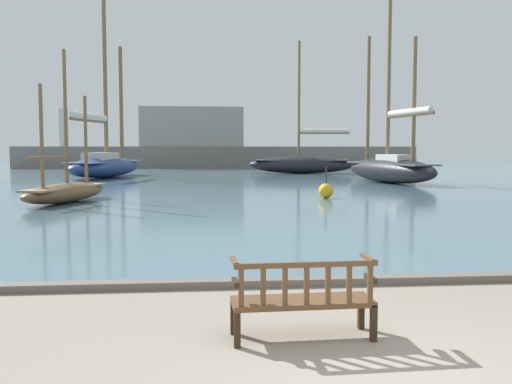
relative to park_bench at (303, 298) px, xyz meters
The scene contains 9 objects.
harbor_water 42.64m from the park_bench, 89.28° to the left, with size 100.00×80.00×0.08m, color slate.
quay_edge_kerb 2.58m from the park_bench, 77.87° to the left, with size 40.00×0.30×0.12m, color #675F54.
park_bench is the anchor object (origin of this frame).
sailboat_centre_channel 35.59m from the park_bench, 103.01° to the left, with size 5.33×10.18×13.21m.
sailboat_nearest_port 39.90m from the park_bench, 80.16° to the left, with size 8.75×3.75×10.57m.
sailboat_outer_port 17.20m from the park_bench, 111.68° to the left, with size 2.92×5.37×5.78m.
sailboat_far_starboard 28.58m from the park_bench, 69.62° to the left, with size 3.98×9.61×11.78m.
channel_buoy 17.33m from the park_bench, 76.87° to the left, with size 0.61×0.61×1.31m.
far_breakwater 53.15m from the park_bench, 90.45° to the left, with size 41.29×2.40×6.34m.
Camera 1 is at (-1.64, -4.88, 2.16)m, focal length 40.00 mm.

